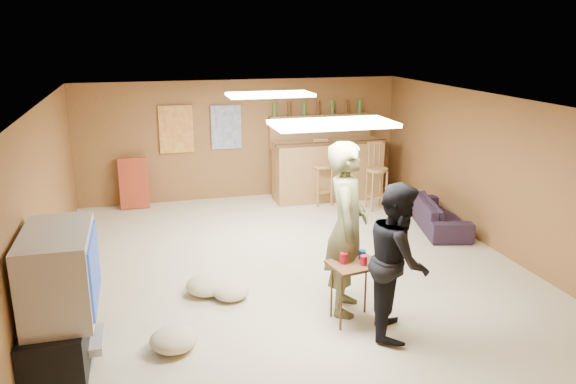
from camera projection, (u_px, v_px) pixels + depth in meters
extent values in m
plane|color=beige|center=(292.00, 268.00, 7.49)|extent=(7.00, 7.00, 0.00)
cube|color=silver|center=(292.00, 103.00, 6.88)|extent=(6.00, 7.00, 0.02)
cube|color=brown|center=(242.00, 140.00, 10.44)|extent=(6.00, 0.02, 2.20)
cube|color=brown|center=(424.00, 319.00, 3.94)|extent=(6.00, 0.02, 2.20)
cube|color=brown|center=(41.00, 207.00, 6.44)|extent=(0.02, 7.00, 2.20)
cube|color=brown|center=(496.00, 174.00, 7.93)|extent=(0.02, 7.00, 2.20)
cube|color=black|center=(59.00, 335.00, 5.35)|extent=(0.55, 1.30, 0.50)
cube|color=#B2B2B7|center=(85.00, 341.00, 5.44)|extent=(0.35, 0.50, 0.08)
cube|color=#B2B2B7|center=(59.00, 272.00, 5.19)|extent=(0.60, 1.10, 0.80)
cube|color=navy|center=(95.00, 268.00, 5.27)|extent=(0.02, 0.95, 0.65)
cube|color=olive|center=(327.00, 170.00, 10.45)|extent=(2.00, 0.60, 1.10)
cube|color=#412615|center=(333.00, 143.00, 10.07)|extent=(2.10, 0.12, 0.05)
cube|color=olive|center=(321.00, 116.00, 10.60)|extent=(2.00, 0.18, 0.05)
cube|color=olive|center=(320.00, 131.00, 10.71)|extent=(2.00, 0.14, 0.60)
cube|color=#BF3F26|center=(176.00, 129.00, 10.03)|extent=(0.60, 0.03, 0.85)
cube|color=#334C99|center=(226.00, 127.00, 10.25)|extent=(0.55, 0.03, 0.80)
cube|color=#A2351E|center=(134.00, 183.00, 9.93)|extent=(0.50, 0.26, 0.91)
cube|color=white|center=(333.00, 124.00, 5.50)|extent=(1.20, 0.60, 0.04)
cube|color=white|center=(270.00, 95.00, 8.00)|extent=(1.20, 0.60, 0.04)
imported|color=brown|center=(347.00, 229.00, 6.12)|extent=(0.71, 0.83, 1.94)
imported|color=black|center=(398.00, 260.00, 5.70)|extent=(0.86, 0.96, 1.61)
imported|color=black|center=(439.00, 214.00, 8.95)|extent=(0.99, 1.69, 0.46)
cube|color=#412615|center=(354.00, 292.00, 6.03)|extent=(0.59, 0.50, 0.68)
cylinder|color=red|center=(344.00, 258.00, 5.92)|extent=(0.09, 0.09, 0.11)
cylinder|color=red|center=(364.00, 260.00, 5.88)|extent=(0.10, 0.10, 0.10)
cylinder|color=navy|center=(362.00, 255.00, 6.02)|extent=(0.08, 0.08, 0.10)
ellipsoid|color=#BFB287|center=(207.00, 285.00, 6.73)|extent=(0.58, 0.58, 0.23)
ellipsoid|color=#BFB287|center=(231.00, 291.00, 6.61)|extent=(0.54, 0.54, 0.19)
ellipsoid|color=#BFB287|center=(174.00, 339.00, 5.55)|extent=(0.53, 0.53, 0.21)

